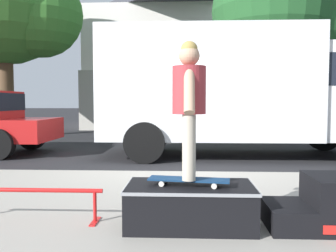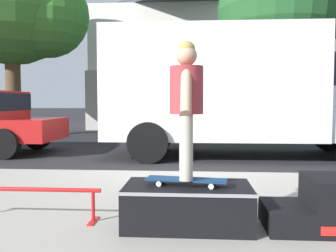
{
  "view_description": "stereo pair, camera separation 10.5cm",
  "coord_description": "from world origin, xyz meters",
  "views": [
    {
      "loc": [
        0.44,
        -6.89,
        1.34
      ],
      "look_at": [
        0.22,
        -2.29,
        1.03
      ],
      "focal_mm": 39.31,
      "sensor_mm": 36.0,
      "label": 1
    },
    {
      "loc": [
        0.54,
        -6.88,
        1.34
      ],
      "look_at": [
        0.22,
        -2.29,
        1.03
      ],
      "focal_mm": 39.31,
      "sensor_mm": 36.0,
      "label": 2
    }
  ],
  "objects": [
    {
      "name": "street_tree_neighbour",
      "position": [
        3.9,
        7.13,
        4.53
      ],
      "size": [
        4.9,
        4.46,
        6.9
      ],
      "color": "brown",
      "rests_on": "ground"
    },
    {
      "name": "skater_kid",
      "position": [
        0.47,
        -3.38,
        1.37
      ],
      "size": [
        0.32,
        0.67,
        1.31
      ],
      "color": "#B7AD99",
      "rests_on": "skateboard"
    },
    {
      "name": "house_behind",
      "position": [
        -0.04,
        14.21,
        4.24
      ],
      "size": [
        9.54,
        8.23,
        8.4
      ],
      "color": "silver",
      "rests_on": "ground"
    },
    {
      "name": "skateboard",
      "position": [
        0.47,
        -3.38,
        0.58
      ],
      "size": [
        0.8,
        0.31,
        0.07
      ],
      "color": "navy",
      "rests_on": "skate_box"
    },
    {
      "name": "street_tree_main",
      "position": [
        -6.07,
        6.79,
        5.04
      ],
      "size": [
        5.41,
        4.92,
        7.66
      ],
      "color": "brown",
      "rests_on": "ground"
    },
    {
      "name": "sidewalk_slab",
      "position": [
        0.0,
        -3.0,
        0.06
      ],
      "size": [
        50.0,
        5.0,
        0.12
      ],
      "primitive_type": "cube",
      "color": "gray",
      "rests_on": "ground"
    },
    {
      "name": "kicker_ramp",
      "position": [
        1.71,
        -3.34,
        0.33
      ],
      "size": [
        0.82,
        0.64,
        0.51
      ],
      "color": "black",
      "rests_on": "sidewalk_slab"
    },
    {
      "name": "box_truck",
      "position": [
        1.92,
        2.2,
        1.7
      ],
      "size": [
        6.91,
        2.63,
        3.05
      ],
      "color": "silver",
      "rests_on": "ground"
    },
    {
      "name": "grind_rail",
      "position": [
        -1.18,
        -3.28,
        0.38
      ],
      "size": [
        1.57,
        0.28,
        0.34
      ],
      "color": "red",
      "rests_on": "sidewalk_slab"
    },
    {
      "name": "skate_box",
      "position": [
        0.49,
        -3.34,
        0.34
      ],
      "size": [
        1.25,
        0.7,
        0.41
      ],
      "color": "black",
      "rests_on": "sidewalk_slab"
    },
    {
      "name": "ground_plane",
      "position": [
        0.0,
        0.0,
        0.0
      ],
      "size": [
        140.0,
        140.0,
        0.0
      ],
      "primitive_type": "plane",
      "color": "black"
    }
  ]
}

